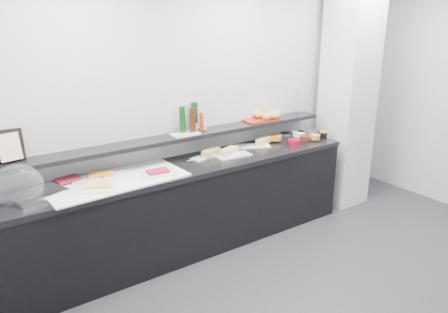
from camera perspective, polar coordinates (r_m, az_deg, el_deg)
ground at (r=3.95m, az=18.66°, el=-18.33°), size 5.00×5.00×0.00m
back_wall at (r=4.72m, az=0.66°, el=6.75°), size 5.00×0.02×2.70m
column at (r=5.48m, az=15.85°, el=7.69°), size 0.50×0.50×2.70m
buffet_cabinet at (r=4.41m, az=-4.56°, el=-6.87°), size 3.60×0.60×0.85m
counter_top at (r=4.23m, az=-4.72°, el=-1.34°), size 3.62×0.62×0.05m
wall_shelf at (r=4.30m, az=-5.98°, el=2.50°), size 3.60×0.25×0.04m
cloche_base at (r=3.77m, az=-23.19°, el=-4.64°), size 0.47×0.39×0.04m
cloche_dome at (r=3.72m, az=-25.30°, el=-3.46°), size 0.43×0.33×0.34m
linen_runner at (r=3.91m, az=-13.96°, el=-3.05°), size 1.23×0.63×0.01m
platter_meat_a at (r=3.95m, az=-17.23°, el=-2.87°), size 0.31×0.26×0.01m
food_meat_a at (r=3.96m, az=-19.71°, el=-2.82°), size 0.22×0.16×0.02m
platter_salmon at (r=4.03m, az=-14.18°, el=-2.18°), size 0.29×0.22×0.01m
food_salmon at (r=4.01m, az=-15.73°, el=-2.15°), size 0.25×0.19×0.02m
platter_cheese at (r=3.74m, az=-16.59°, el=-4.03°), size 0.39×0.33×0.01m
food_cheese at (r=3.76m, az=-16.18°, el=-3.56°), size 0.26×0.22×0.02m
platter_meat_b at (r=3.96m, az=-8.41°, el=-2.16°), size 0.32×0.22×0.01m
food_meat_b at (r=3.96m, az=-8.64°, el=-1.91°), size 0.20×0.14×0.02m
sandwich_plate_left at (r=4.41m, az=-2.55°, el=-0.06°), size 0.32×0.19×0.01m
sandwich_food_left at (r=4.44m, az=-1.70°, el=0.60°), size 0.24×0.16×0.06m
tongs_left at (r=4.29m, az=-3.88°, el=-0.43°), size 0.16×0.01×0.01m
sandwich_plate_mid at (r=4.44m, az=1.26°, el=0.11°), size 0.37×0.18×0.01m
sandwich_food_mid at (r=4.47m, az=0.66°, el=0.74°), size 0.24×0.16×0.06m
tongs_mid at (r=4.46m, az=2.30°, el=0.33°), size 0.16×0.01×0.01m
sandwich_plate_right at (r=4.78m, az=3.76°, el=1.38°), size 0.40×0.30×0.01m
sandwich_food_right at (r=4.86m, az=5.23°, el=2.10°), size 0.25×0.17×0.06m
tongs_right at (r=4.81m, az=5.26°, el=1.60°), size 0.16×0.04×0.01m
bowl_glass_fruit at (r=5.03m, az=7.73°, el=2.46°), size 0.21×0.21×0.07m
fill_glass_fruit at (r=4.98m, az=6.63°, el=2.47°), size 0.17×0.17×0.05m
bowl_black_jam at (r=5.12m, az=8.15°, el=2.71°), size 0.14×0.14×0.07m
fill_black_jam at (r=5.21m, az=10.06°, el=3.02°), size 0.12×0.12×0.05m
bowl_glass_cream at (r=5.30m, az=11.26°, el=3.08°), size 0.22×0.22×0.07m
fill_glass_cream at (r=5.17m, az=9.68°, el=2.93°), size 0.17×0.17×0.05m
bowl_red_jam at (r=4.86m, az=9.17°, el=1.82°), size 0.18×0.18×0.07m
fill_red_jam at (r=5.01m, az=10.50°, el=2.37°), size 0.12×0.12×0.05m
bowl_glass_salmon at (r=5.15m, az=11.63°, el=2.62°), size 0.20×0.20×0.07m
fill_glass_salmon at (r=5.08m, az=11.76°, el=2.51°), size 0.12×0.12×0.05m
bowl_black_fruit at (r=5.22m, az=12.63°, el=2.76°), size 0.15×0.15×0.07m
fill_black_fruit at (r=5.24m, az=12.87°, el=2.93°), size 0.13×0.13×0.05m
framed_print at (r=3.90m, az=-26.41°, el=1.30°), size 0.24×0.09×0.26m
print_art at (r=3.85m, az=-26.20°, el=1.12°), size 0.17×0.08×0.22m
condiment_tray at (r=4.32m, az=-5.08°, el=2.94°), size 0.28×0.18×0.01m
bottle_green_a at (r=4.33m, az=-5.47°, el=4.85°), size 0.07×0.07×0.26m
bottle_brown at (r=4.34m, az=-4.10°, el=4.76°), size 0.07×0.07×0.24m
bottle_green_b at (r=4.43m, az=-3.86°, el=5.32°), size 0.09×0.09×0.28m
bottle_hot at (r=4.41m, az=-2.96°, el=4.61°), size 0.05×0.05×0.18m
shaker_salt at (r=4.43m, az=-3.64°, el=3.92°), size 0.03×0.03×0.07m
shaker_pepper at (r=4.45m, az=-2.48°, el=4.00°), size 0.04×0.04×0.07m
bread_tray at (r=4.91m, az=4.69°, el=4.87°), size 0.42×0.31×0.02m
bread_roll_nw at (r=4.91m, az=4.68°, el=5.49°), size 0.17×0.13×0.08m
bread_roll_n at (r=4.95m, az=4.45°, el=5.61°), size 0.15×0.12×0.08m
bread_roll_ne at (r=5.03m, az=6.02°, el=5.74°), size 0.13×0.09×0.08m
bread_roll_sw at (r=4.83m, az=5.61°, el=5.24°), size 0.12×0.08×0.08m
bread_roll_s at (r=4.91m, az=6.83°, el=5.42°), size 0.16×0.13×0.08m
bread_roll_se at (r=4.89m, az=6.50°, el=5.38°), size 0.15×0.12×0.08m
bread_roll_mide at (r=5.02m, az=6.88°, el=5.71°), size 0.14×0.11×0.08m
carafe at (r=5.29m, az=10.04°, el=7.17°), size 0.11×0.11×0.30m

